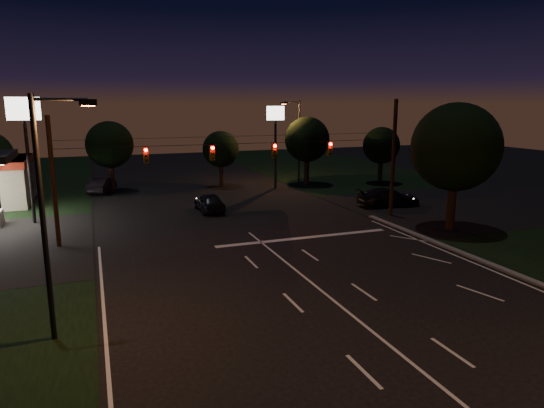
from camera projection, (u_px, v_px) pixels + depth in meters
name	position (u px, v px, depth m)	size (l,w,h in m)	color
ground	(351.00, 315.00, 20.25)	(140.00, 140.00, 0.00)	black
cross_street_right	(463.00, 206.00, 41.76)	(20.00, 16.00, 0.02)	black
center_line	(449.00, 393.00, 14.75)	(0.14, 40.00, 0.01)	silver
stop_bar	(304.00, 238.00, 31.83)	(12.00, 0.50, 0.01)	silver
utility_pole_right	(390.00, 216.00, 38.11)	(0.30, 0.30, 9.00)	black
utility_pole_left	(59.00, 246.00, 29.92)	(0.28, 0.28, 8.00)	black
signal_span	(244.00, 151.00, 32.86)	(24.00, 0.40, 1.56)	black
pole_sign_left_near	(25.00, 128.00, 34.24)	(2.20, 0.30, 9.10)	black
pole_sign_right	(275.00, 128.00, 49.24)	(1.80, 0.30, 8.40)	black
street_light_left	(49.00, 202.00, 17.19)	(2.20, 0.35, 9.00)	black
street_light_right_far	(297.00, 136.00, 52.39)	(2.20, 0.35, 9.00)	black
tree_right_near	(454.00, 148.00, 33.04)	(6.00, 6.00, 8.76)	black
tree_far_b	(110.00, 145.00, 47.91)	(4.60, 4.60, 6.98)	black
tree_far_c	(221.00, 150.00, 50.87)	(3.80, 3.80, 5.86)	black
tree_far_d	(307.00, 140.00, 51.94)	(4.80, 4.80, 7.30)	black
tree_far_e	(381.00, 146.00, 52.96)	(4.00, 4.00, 6.18)	black
car_oncoming_a	(209.00, 202.00, 39.46)	(1.80, 4.48, 1.53)	black
car_oncoming_b	(102.00, 185.00, 47.83)	(1.59, 4.57, 1.51)	black
car_cross	(389.00, 197.00, 41.42)	(2.21, 5.43, 1.58)	black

